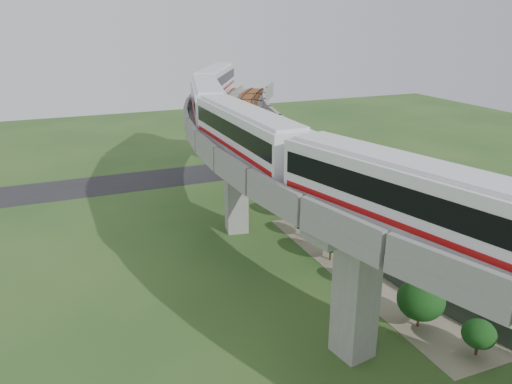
% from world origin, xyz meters
% --- Properties ---
extents(ground, '(160.00, 160.00, 0.00)m').
position_xyz_m(ground, '(0.00, 0.00, 0.00)').
color(ground, '#264D1F').
rests_on(ground, ground).
extents(dirt_lot, '(18.00, 26.00, 0.04)m').
position_xyz_m(dirt_lot, '(14.00, -2.00, 0.02)').
color(dirt_lot, '#7E745C').
rests_on(dirt_lot, ground).
extents(asphalt_road, '(60.00, 8.00, 0.03)m').
position_xyz_m(asphalt_road, '(0.00, 30.00, 0.01)').
color(asphalt_road, '#232326').
rests_on(asphalt_road, ground).
extents(viaduct, '(19.58, 73.98, 11.40)m').
position_xyz_m(viaduct, '(3.84, 0.00, 9.05)').
color(viaduct, '#99968E').
rests_on(viaduct, ground).
extents(metro_train, '(13.63, 60.97, 3.64)m').
position_xyz_m(metro_train, '(0.68, 6.27, 12.31)').
color(metro_train, silver).
rests_on(metro_train, ground).
extents(fence, '(3.87, 38.73, 1.50)m').
position_xyz_m(fence, '(9.75, 0.00, 0.75)').
color(fence, '#2D382D').
rests_on(fence, ground).
extents(tree_0, '(2.45, 2.45, 2.98)m').
position_xyz_m(tree_0, '(11.38, 23.37, 1.94)').
color(tree_0, '#382314').
rests_on(tree_0, ground).
extents(tree_1, '(1.97, 1.97, 3.15)m').
position_xyz_m(tree_1, '(9.79, 16.31, 2.30)').
color(tree_1, '#382314').
rests_on(tree_1, ground).
extents(tree_2, '(2.64, 2.64, 3.39)m').
position_xyz_m(tree_2, '(7.27, 10.94, 2.26)').
color(tree_2, '#382314').
rests_on(tree_2, ground).
extents(tree_3, '(2.16, 2.16, 2.65)m').
position_xyz_m(tree_3, '(6.18, 6.46, 1.72)').
color(tree_3, '#382314').
rests_on(tree_3, ground).
extents(tree_4, '(2.83, 2.83, 3.29)m').
position_xyz_m(tree_4, '(6.15, 1.15, 2.08)').
color(tree_4, '#382314').
rests_on(tree_4, ground).
extents(tree_5, '(1.88, 1.88, 2.59)m').
position_xyz_m(tree_5, '(6.16, -4.20, 1.78)').
color(tree_5, '#382314').
rests_on(tree_5, ground).
extents(tree_6, '(3.18, 3.18, 3.45)m').
position_xyz_m(tree_6, '(6.62, -9.77, 2.10)').
color(tree_6, '#382314').
rests_on(tree_6, ground).
extents(tree_7, '(2.10, 2.10, 2.44)m').
position_xyz_m(tree_7, '(7.97, -13.61, 1.54)').
color(tree_7, '#382314').
rests_on(tree_7, ground).
extents(car_white, '(3.55, 4.20, 1.36)m').
position_xyz_m(car_white, '(11.18, -7.43, 0.72)').
color(car_white, white).
rests_on(car_white, dirt_lot).
extents(car_red, '(3.38, 3.83, 1.26)m').
position_xyz_m(car_red, '(19.43, -3.94, 0.67)').
color(car_red, '#A70F21').
rests_on(car_red, dirt_lot).
extents(car_dark, '(4.71, 2.57, 1.29)m').
position_xyz_m(car_dark, '(10.23, 8.13, 0.69)').
color(car_dark, black).
rests_on(car_dark, dirt_lot).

